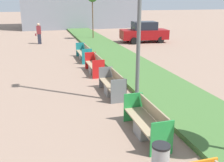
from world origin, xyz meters
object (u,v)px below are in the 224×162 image
object	(u,v)px
parked_car_distant	(144,32)
bench_red_frame	(95,66)
bench_green_frame	(147,124)
litter_bin	(160,162)
bench_teal_frame	(84,54)
bench_grey_frame	(113,86)
pedestrian_walking	(39,33)

from	to	relation	value
parked_car_distant	bench_red_frame	bearing A→B (deg)	-120.69
bench_green_frame	litter_bin	bearing A→B (deg)	-104.44
bench_teal_frame	bench_red_frame	bearing A→B (deg)	-90.08
bench_grey_frame	bench_red_frame	xyz separation A→B (m)	(0.00, 3.43, 0.00)
bench_green_frame	litter_bin	world-z (taller)	bench_green_frame
litter_bin	parked_car_distant	distance (m)	19.22
bench_teal_frame	parked_car_distant	size ratio (longest dim) A/B	0.57
bench_grey_frame	parked_car_distant	distance (m)	14.08
parked_car_distant	bench_teal_frame	bearing A→B (deg)	-133.52
bench_teal_frame	litter_bin	distance (m)	12.17
bench_teal_frame	litter_bin	world-z (taller)	bench_teal_frame
bench_green_frame	pedestrian_walking	world-z (taller)	pedestrian_walking
bench_green_frame	litter_bin	size ratio (longest dim) A/B	2.49
bench_green_frame	bench_red_frame	distance (m)	6.99
bench_red_frame	pedestrian_walking	size ratio (longest dim) A/B	1.15
bench_green_frame	bench_red_frame	world-z (taller)	same
bench_green_frame	bench_grey_frame	xyz separation A→B (m)	(-0.00, 3.57, -0.00)
bench_red_frame	parked_car_distant	size ratio (longest dim) A/B	0.48
bench_teal_frame	pedestrian_walking	size ratio (longest dim) A/B	1.36
bench_red_frame	bench_teal_frame	bearing A→B (deg)	89.92
bench_teal_frame	parked_car_distant	distance (m)	8.70
bench_green_frame	bench_teal_frame	distance (m)	10.29
litter_bin	bench_grey_frame	bearing A→B (deg)	84.96
bench_green_frame	litter_bin	xyz separation A→B (m)	(-0.48, -1.87, 0.06)
bench_grey_frame	bench_teal_frame	distance (m)	6.73
bench_green_frame	bench_grey_frame	world-z (taller)	same
litter_bin	pedestrian_walking	bearing A→B (deg)	96.44
bench_grey_frame	bench_green_frame	bearing A→B (deg)	-89.97
bench_grey_frame	pedestrian_walking	distance (m)	14.34
bench_green_frame	parked_car_distant	xyz separation A→B (m)	(6.52, 16.03, 0.54)
bench_grey_frame	pedestrian_walking	bearing A→B (deg)	100.79
bench_grey_frame	litter_bin	world-z (taller)	bench_grey_frame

